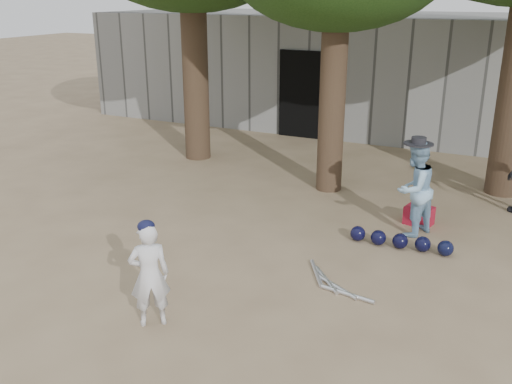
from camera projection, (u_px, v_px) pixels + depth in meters
The scene contains 7 objects.
ground at pixel (183, 275), 7.64m from camera, with size 70.00×70.00×0.00m, color #937C5E.
boy_player at pixel (149, 275), 6.32m from camera, with size 0.45×0.30×1.23m, color silver.
spectator_blue at pixel (414, 189), 8.68m from camera, with size 0.72×0.56×1.48m, color #90BDDF.
red_bag at pixel (419, 215), 9.25m from camera, with size 0.42×0.32×0.30m, color #A51628.
back_building at pixel (382, 70), 15.91m from camera, with size 16.00×5.24×3.00m.
helmet_row at pixel (400, 241), 8.39m from camera, with size 1.51×0.28×0.23m.
bat_pile at pixel (331, 283), 7.35m from camera, with size 1.10×0.77×0.06m.
Camera 1 is at (3.85, -5.73, 3.59)m, focal length 40.00 mm.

